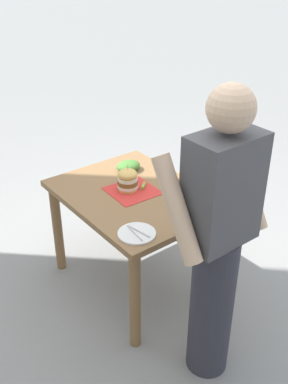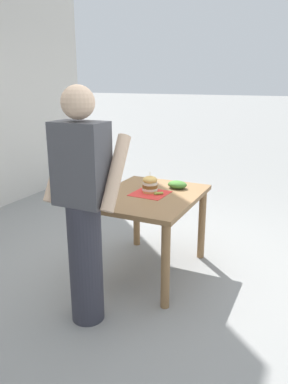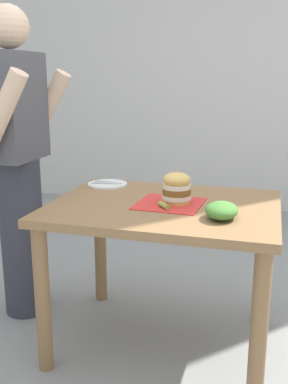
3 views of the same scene
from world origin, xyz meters
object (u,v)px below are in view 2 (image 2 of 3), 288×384
Objects in this scene: pickle_spear at (159,193)px; side_plate_with_forks at (98,202)px; sandwich at (150,184)px; diner_across_table at (83,206)px; patio_table at (149,208)px; side_salad at (177,185)px.

side_plate_with_forks is (0.36, 0.41, -0.01)m from pickle_spear.
sandwich is 0.91m from diner_across_table.
side_plate_with_forks is at bearing 54.71° from patio_table.
patio_table is 0.50m from side_plate_with_forks.
diner_across_table is (0.27, 1.13, 0.10)m from side_salad.
side_salad is (-0.17, -0.23, -0.04)m from sandwich.
sandwich is 0.84× the size of side_plate_with_forks.
side_plate_with_forks is 0.50m from diner_across_table.
pickle_spear is (-0.10, 0.04, -0.06)m from sandwich.
sandwich is 2.39× the size of pickle_spear.
sandwich is 1.03× the size of side_salad.
diner_across_table is at bearing 77.20° from pickle_spear.
patio_table is 13.88× the size of pickle_spear.
patio_table is 0.17m from pickle_spear.
side_plate_with_forks is 0.13× the size of diner_across_table.
sandwich reaches higher than pickle_spear.
pickle_spear is at bearing -167.94° from patio_table.
side_salad is at bearing -118.77° from patio_table.
pickle_spear is at bearing -131.52° from side_plate_with_forks.
pickle_spear reaches higher than side_plate_with_forks.
side_plate_with_forks is at bearing -69.70° from diner_across_table.
side_salad is 0.11× the size of diner_across_table.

